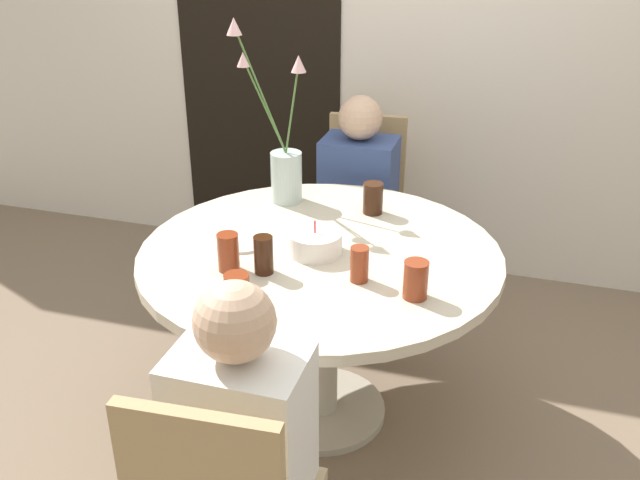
% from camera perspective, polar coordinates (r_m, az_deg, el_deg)
% --- Properties ---
extents(ground_plane, '(16.00, 16.00, 0.00)m').
position_cam_1_polar(ground_plane, '(2.93, 0.00, -13.56)').
color(ground_plane, '#7A6651').
extents(wall_back, '(8.00, 0.05, 2.60)m').
position_cam_1_polar(wall_back, '(3.69, 6.78, 16.95)').
color(wall_back, silver).
rests_on(wall_back, ground_plane).
extents(doorway_panel, '(0.90, 0.01, 2.05)m').
position_cam_1_polar(doorway_panel, '(3.92, -4.90, 13.47)').
color(doorway_panel, black).
rests_on(doorway_panel, ground_plane).
extents(dining_table, '(1.29, 1.29, 0.72)m').
position_cam_1_polar(dining_table, '(2.60, 0.00, -3.41)').
color(dining_table, beige).
rests_on(dining_table, ground_plane).
extents(chair_near_front, '(0.43, 0.43, 0.90)m').
position_cam_1_polar(chair_near_front, '(3.55, 3.47, 3.36)').
color(chair_near_front, tan).
rests_on(chair_near_front, ground_plane).
extents(birthday_cake, '(0.19, 0.19, 0.12)m').
position_cam_1_polar(birthday_cake, '(2.50, -0.41, -0.22)').
color(birthday_cake, white).
rests_on(birthday_cake, dining_table).
extents(flower_vase, '(0.27, 0.16, 0.73)m').
position_cam_1_polar(flower_vase, '(2.89, -2.99, 6.53)').
color(flower_vase, '#B2C6C1').
rests_on(flower_vase, dining_table).
extents(side_plate, '(0.21, 0.21, 0.01)m').
position_cam_1_polar(side_plate, '(2.61, -6.24, -0.00)').
color(side_plate, silver).
rests_on(side_plate, dining_table).
extents(drink_glass_0, '(0.07, 0.07, 0.13)m').
position_cam_1_polar(drink_glass_0, '(2.37, -4.54, -1.19)').
color(drink_glass_0, '#33190C').
rests_on(drink_glass_0, dining_table).
extents(drink_glass_1, '(0.08, 0.08, 0.12)m').
position_cam_1_polar(drink_glass_1, '(2.24, 7.66, -3.17)').
color(drink_glass_1, maroon).
rests_on(drink_glass_1, dining_table).
extents(drink_glass_2, '(0.08, 0.08, 0.11)m').
position_cam_1_polar(drink_glass_2, '(2.18, -6.65, -4.09)').
color(drink_glass_2, maroon).
rests_on(drink_glass_2, dining_table).
extents(drink_glass_3, '(0.08, 0.08, 0.12)m').
position_cam_1_polar(drink_glass_3, '(2.82, 4.26, 3.35)').
color(drink_glass_3, '#33190C').
rests_on(drink_glass_3, dining_table).
extents(drink_glass_4, '(0.07, 0.07, 0.13)m').
position_cam_1_polar(drink_glass_4, '(2.39, -7.35, -0.98)').
color(drink_glass_4, maroon).
rests_on(drink_glass_4, dining_table).
extents(drink_glass_5, '(0.06, 0.06, 0.12)m').
position_cam_1_polar(drink_glass_5, '(2.31, 3.17, -1.94)').
color(drink_glass_5, maroon).
rests_on(drink_glass_5, dining_table).
extents(person_woman, '(0.34, 0.24, 1.06)m').
position_cam_1_polar(person_woman, '(3.41, 3.05, 2.22)').
color(person_woman, '#383333').
rests_on(person_woman, ground_plane).
extents(person_guest, '(0.34, 0.24, 1.06)m').
position_cam_1_polar(person_guest, '(1.98, -6.11, -17.93)').
color(person_guest, '#383333').
rests_on(person_guest, ground_plane).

